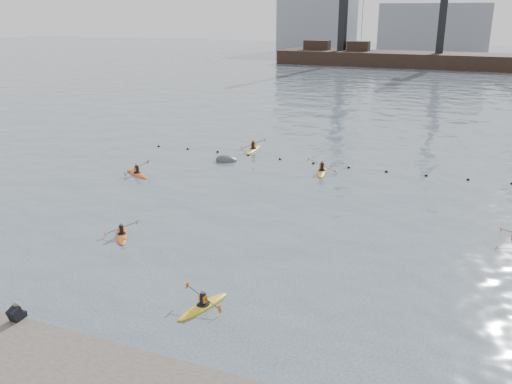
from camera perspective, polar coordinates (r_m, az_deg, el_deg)
ground at (r=24.88m, az=-4.86°, el=-10.38°), size 400.00×400.00×0.00m
float_line at (r=44.75m, az=7.94°, el=2.84°), size 33.24×0.73×0.24m
barge_pier at (r=130.02m, az=18.54°, el=13.17°), size 72.00×19.30×29.50m
skyline at (r=169.69m, az=20.91°, el=16.47°), size 141.00×28.00×22.00m
kayaker_0 at (r=31.36m, az=-13.94°, el=-4.37°), size 2.14×2.61×1.02m
kayaker_1 at (r=23.65m, az=-5.57°, el=-11.81°), size 1.96×3.00×1.01m
kayaker_2 at (r=42.75m, az=-12.42°, el=1.93°), size 3.04×2.04×1.14m
kayaker_3 at (r=42.63m, az=6.94°, el=2.20°), size 2.34×3.46×1.32m
kayaker_5 at (r=49.06m, az=-0.29°, el=4.51°), size 2.45×3.54×1.39m
mooring_buoy at (r=45.64m, az=-3.05°, el=3.27°), size 2.43×1.95×1.38m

